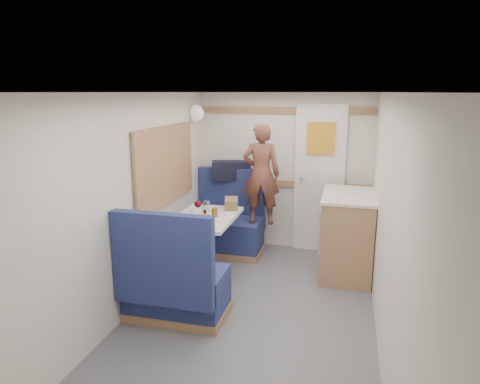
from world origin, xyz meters
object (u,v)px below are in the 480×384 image
(bench_far, at_px, (228,229))
(orange_fruit, at_px, (204,217))
(wine_glass, at_px, (198,205))
(tray, at_px, (214,223))
(cheese_block, at_px, (194,219))
(beer_glass, at_px, (215,213))
(duffel_bag, at_px, (231,170))
(bench_near, at_px, (174,288))
(bread_loaf, at_px, (231,203))
(dinette_table, at_px, (205,230))
(salt_grinder, at_px, (192,213))
(tumbler_mid, at_px, (207,206))
(person, at_px, (261,174))
(tumbler_right, at_px, (205,210))
(galley_counter, at_px, (347,234))
(pepper_grinder, at_px, (205,214))
(tumbler_left, at_px, (173,218))
(dome_light, at_px, (196,113))

(bench_far, height_order, orange_fruit, bench_far)
(wine_glass, bearing_deg, tray, -40.11)
(cheese_block, relative_size, beer_glass, 1.11)
(bench_far, distance_m, duffel_bag, 0.76)
(bench_near, height_order, bread_loaf, bench_near)
(bench_near, bearing_deg, dinette_table, 90.00)
(bench_far, height_order, salt_grinder, bench_far)
(cheese_block, bearing_deg, tumbler_mid, 92.30)
(person, bearing_deg, tumbler_mid, 40.52)
(beer_glass, xyz_separation_m, bread_loaf, (0.07, 0.39, 0.01))
(tray, xyz_separation_m, bread_loaf, (0.01, 0.60, 0.05))
(person, distance_m, wine_glass, 0.96)
(bench_near, height_order, tumbler_right, bench_near)
(bench_near, xyz_separation_m, galley_counter, (1.47, 1.41, 0.17))
(orange_fruit, bearing_deg, tumbler_mid, 105.95)
(bench_near, xyz_separation_m, tumbler_right, (-0.01, 0.89, 0.48))
(dinette_table, height_order, pepper_grinder, pepper_grinder)
(person, bearing_deg, tumbler_left, 51.04)
(cheese_block, relative_size, salt_grinder, 1.13)
(salt_grinder, bearing_deg, beer_glass, 14.70)
(cheese_block, bearing_deg, person, 64.58)
(beer_glass, distance_m, salt_grinder, 0.24)
(wine_glass, xyz_separation_m, bread_loaf, (0.26, 0.39, -0.07))
(dome_light, height_order, salt_grinder, dome_light)
(dome_light, xyz_separation_m, beer_glass, (0.50, -0.87, -0.98))
(tumbler_mid, bearing_deg, dome_light, 117.90)
(bread_loaf, bearing_deg, pepper_grinder, -110.89)
(bread_loaf, bearing_deg, duffel_bag, 105.68)
(bench_far, xyz_separation_m, duffel_bag, (-0.02, 0.26, 0.72))
(dinette_table, xyz_separation_m, pepper_grinder, (0.02, -0.06, 0.20))
(tray, bearing_deg, beer_glass, 106.33)
(dinette_table, height_order, salt_grinder, salt_grinder)
(tumbler_mid, relative_size, tumbler_right, 0.90)
(cheese_block, xyz_separation_m, salt_grinder, (-0.08, 0.18, 0.01))
(salt_grinder, relative_size, bread_loaf, 0.37)
(tray, bearing_deg, dome_light, 117.74)
(dome_light, height_order, pepper_grinder, dome_light)
(duffel_bag, bearing_deg, salt_grinder, -112.27)
(bench_near, height_order, beer_glass, bench_near)
(duffel_bag, bearing_deg, bench_near, -107.09)
(dome_light, relative_size, tumbler_left, 1.99)
(galley_counter, height_order, wine_glass, galley_counter)
(duffel_bag, relative_size, salt_grinder, 4.99)
(tumbler_left, bearing_deg, orange_fruit, 17.64)
(dome_light, xyz_separation_m, wine_glass, (0.32, -0.87, -0.91))
(tumbler_left, bearing_deg, beer_glass, 41.72)
(dome_light, relative_size, bread_loaf, 0.75)
(wine_glass, bearing_deg, cheese_block, -80.94)
(pepper_grinder, bearing_deg, bread_loaf, 69.11)
(galley_counter, distance_m, cheese_block, 1.73)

